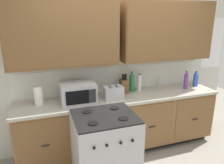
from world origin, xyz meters
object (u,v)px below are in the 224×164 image
at_px(toaster, 113,93).
at_px(bottle_clear, 139,82).
at_px(stove_range, 105,149).
at_px(paper_towel_roll, 38,96).
at_px(microwave, 78,93).
at_px(bottle_violet, 186,80).
at_px(bottle_blue, 196,79).
at_px(knife_block, 124,86).
at_px(bottle_green, 132,82).

xyz_separation_m(toaster, bottle_clear, (0.52, 0.21, 0.05)).
height_order(stove_range, paper_towel_roll, paper_towel_roll).
distance_m(microwave, bottle_clear, 1.05).
relative_size(bottle_violet, bottle_blue, 1.18).
xyz_separation_m(knife_block, bottle_clear, (0.28, 0.01, 0.03)).
bearing_deg(bottle_clear, paper_towel_roll, -176.65).
relative_size(toaster, bottle_violet, 0.90).
bearing_deg(stove_range, knife_block, 54.04).
bearing_deg(toaster, bottle_green, 28.98).
xyz_separation_m(stove_range, bottle_green, (0.70, 0.79, 0.60)).
relative_size(bottle_blue, bottle_clear, 0.91).
xyz_separation_m(microwave, bottle_violet, (1.82, 0.03, 0.01)).
height_order(paper_towel_roll, bottle_green, bottle_green).
height_order(paper_towel_roll, bottle_blue, bottle_blue).
xyz_separation_m(toaster, bottle_violet, (1.31, 0.06, 0.06)).
height_order(toaster, bottle_clear, bottle_clear).
height_order(microwave, bottle_green, bottle_green).
relative_size(bottle_green, bottle_blue, 1.25).
xyz_separation_m(knife_block, bottle_blue, (1.32, -0.07, 0.01)).
relative_size(paper_towel_roll, bottle_violet, 0.83).
bearing_deg(bottle_green, bottle_blue, -4.43).
relative_size(stove_range, bottle_violet, 3.04).
distance_m(microwave, bottle_violet, 1.82).
xyz_separation_m(toaster, paper_towel_roll, (-1.04, 0.12, 0.03)).
xyz_separation_m(knife_block, bottle_violet, (1.06, -0.14, 0.04)).
height_order(stove_range, bottle_green, bottle_green).
xyz_separation_m(stove_range, microwave, (-0.21, 0.60, 0.58)).
bearing_deg(stove_range, paper_towel_roll, 137.04).
distance_m(stove_range, toaster, 0.84).
relative_size(stove_range, microwave, 1.98).
distance_m(microwave, paper_towel_roll, 0.53).
xyz_separation_m(knife_block, bottle_green, (0.15, 0.02, 0.05)).
height_order(bottle_blue, bottle_clear, bottle_clear).
bearing_deg(microwave, knife_block, 12.31).
relative_size(knife_block, bottle_violet, 0.99).
relative_size(microwave, paper_towel_roll, 1.85).
relative_size(toaster, bottle_blue, 1.06).
xyz_separation_m(paper_towel_roll, bottle_blue, (2.61, 0.01, -0.00)).
xyz_separation_m(paper_towel_roll, bottle_clear, (1.56, 0.09, 0.01)).
bearing_deg(toaster, stove_range, -118.40).
height_order(bottle_green, bottle_blue, bottle_green).
bearing_deg(bottle_blue, microwave, -177.28).
relative_size(toaster, bottle_green, 0.85).
height_order(knife_block, bottle_green, bottle_green).
bearing_deg(bottle_violet, bottle_blue, 15.23).
bearing_deg(knife_block, bottle_violet, -7.40).
bearing_deg(knife_block, toaster, -141.63).
bearing_deg(toaster, microwave, 176.77).
bearing_deg(bottle_violet, paper_towel_roll, 178.54).
xyz_separation_m(microwave, paper_towel_roll, (-0.53, 0.09, -0.01)).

